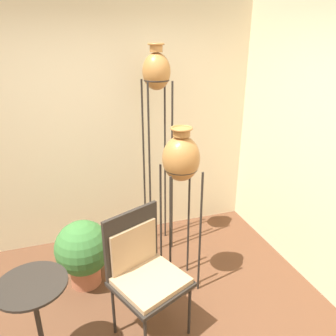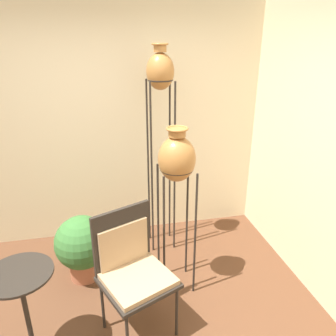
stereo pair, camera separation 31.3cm
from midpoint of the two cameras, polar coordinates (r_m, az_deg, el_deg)
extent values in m
cube|color=beige|center=(3.69, -9.19, 7.50)|extent=(7.63, 0.06, 2.70)
cylinder|color=#28231E|center=(3.36, -0.18, -1.19)|extent=(0.02, 0.02, 1.86)
cylinder|color=#28231E|center=(3.42, 3.77, -0.85)|extent=(0.02, 0.02, 1.86)
cylinder|color=#28231E|center=(3.58, -0.97, 0.29)|extent=(0.02, 0.02, 1.86)
cylinder|color=#28231E|center=(3.63, 2.76, 0.58)|extent=(0.02, 0.02, 1.86)
torus|color=#28231E|center=(3.26, 1.49, 15.07)|extent=(0.25, 0.25, 0.02)
ellipsoid|color=#A87038|center=(3.25, 1.51, 16.44)|extent=(0.27, 0.27, 0.35)
cylinder|color=#A87038|center=(3.24, 1.55, 20.14)|extent=(0.12, 0.12, 0.07)
torus|color=#A87038|center=(3.24, 1.55, 20.77)|extent=(0.16, 0.16, 0.02)
cylinder|color=#28231E|center=(2.90, 2.47, -12.60)|extent=(0.02, 0.02, 1.21)
cylinder|color=#28231E|center=(2.98, 7.83, -11.86)|extent=(0.02, 0.02, 1.21)
cylinder|color=#28231E|center=(3.13, 1.18, -9.76)|extent=(0.02, 0.02, 1.21)
cylinder|color=#28231E|center=(3.20, 6.15, -9.16)|extent=(0.02, 0.02, 1.21)
torus|color=#28231E|center=(2.77, 4.77, -0.19)|extent=(0.29, 0.29, 0.02)
ellipsoid|color=#A87038|center=(2.74, 4.83, 1.52)|extent=(0.32, 0.32, 0.39)
cylinder|color=#A87038|center=(2.67, 4.98, 6.13)|extent=(0.14, 0.14, 0.06)
torus|color=#A87038|center=(2.66, 5.00, 6.80)|extent=(0.19, 0.19, 0.02)
cylinder|color=#28231E|center=(2.81, 5.01, -23.76)|extent=(0.02, 0.02, 0.48)
cylinder|color=#28231E|center=(2.88, -8.05, -22.61)|extent=(0.02, 0.02, 0.48)
cylinder|color=#28231E|center=(3.05, -0.29, -19.37)|extent=(0.02, 0.02, 0.48)
cube|color=#28231E|center=(2.66, -1.69, -19.41)|extent=(0.67, 0.65, 0.03)
cube|color=tan|center=(2.63, -1.69, -18.84)|extent=(0.62, 0.60, 0.04)
cube|color=#28231E|center=(2.64, -4.58, -12.19)|extent=(0.46, 0.23, 0.53)
cube|color=tan|center=(2.65, -4.23, -13.40)|extent=(0.39, 0.19, 0.37)
cylinder|color=#28231E|center=(2.71, -20.08, -23.24)|extent=(0.04, 0.04, 0.74)
cylinder|color=#28231E|center=(2.47, -21.26, -16.95)|extent=(0.46, 0.46, 0.02)
cylinder|color=#B26647|center=(3.48, -11.71, -16.69)|extent=(0.29, 0.29, 0.21)
torus|color=#B26647|center=(3.42, -11.85, -15.32)|extent=(0.32, 0.32, 0.02)
sphere|color=#387033|center=(3.31, -12.12, -12.61)|extent=(0.52, 0.52, 0.52)
camera|label=1|loc=(0.16, -87.14, 1.15)|focal=35.00mm
camera|label=2|loc=(0.16, 92.86, -1.15)|focal=35.00mm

